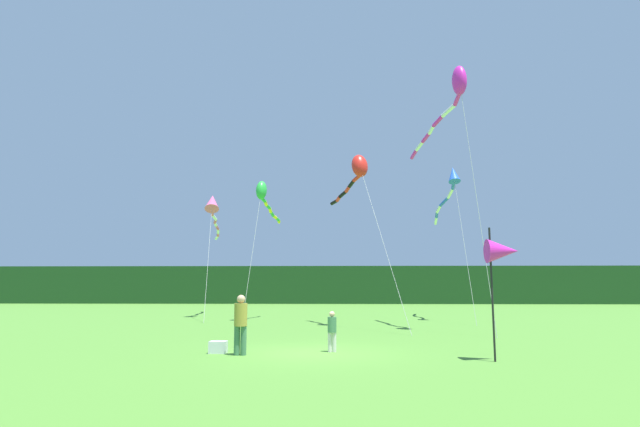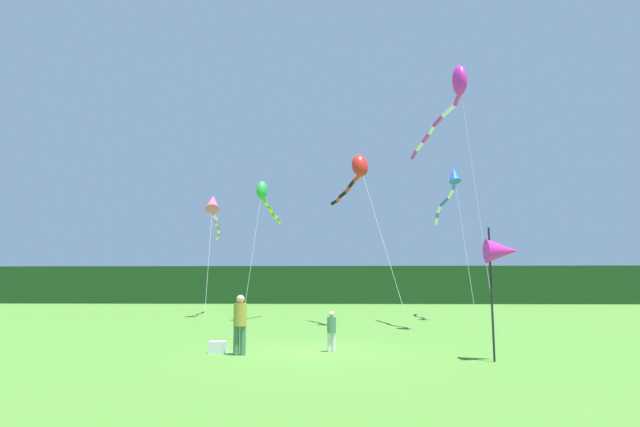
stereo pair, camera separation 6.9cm
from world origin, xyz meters
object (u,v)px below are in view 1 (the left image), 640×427
at_px(person_adult, 241,321).
at_px(kite_red, 357,170).
at_px(banner_flag_pole, 502,252).
at_px(kite_rainbow, 213,207).
at_px(kite_green, 264,195).
at_px(kite_blue, 450,185).
at_px(kite_magenta, 452,94).
at_px(person_child, 332,329).
at_px(cooler_box, 218,347).

xyz_separation_m(person_adult, kite_red, (4.09, 11.08, 7.26)).
height_order(banner_flag_pole, kite_rainbow, kite_rainbow).
height_order(person_adult, kite_green, kite_green).
distance_m(kite_blue, kite_magenta, 8.60).
distance_m(person_adult, kite_magenta, 16.12).
xyz_separation_m(person_child, kite_magenta, (5.91, 7.68, 10.81)).
bearing_deg(kite_magenta, kite_rainbow, 144.20).
height_order(person_child, kite_green, kite_green).
bearing_deg(cooler_box, kite_green, 92.99).
distance_m(banner_flag_pole, kite_magenta, 12.85).
bearing_deg(kite_green, kite_blue, 6.79).
xyz_separation_m(person_child, kite_red, (1.27, 10.21, 7.56)).
distance_m(kite_red, kite_green, 6.93).
height_order(kite_red, kite_blue, kite_blue).
bearing_deg(banner_flag_pole, kite_red, 106.88).
xyz_separation_m(cooler_box, kite_green, (-0.76, 14.56, 7.44)).
xyz_separation_m(banner_flag_pole, kite_magenta, (0.95, 9.62, 8.46)).
height_order(banner_flag_pole, kite_green, kite_green).
height_order(person_child, kite_magenta, kite_magenta).
relative_size(kite_red, kite_blue, 0.91).
distance_m(person_child, kite_blue, 18.87).
bearing_deg(kite_blue, kite_magenta, -100.31).
height_order(person_adult, kite_magenta, kite_magenta).
bearing_deg(kite_blue, kite_red, -138.56).
relative_size(person_child, kite_magenta, 0.10).
bearing_deg(kite_blue, cooler_box, -124.48).
bearing_deg(banner_flag_pole, cooler_box, 169.69).
distance_m(banner_flag_pole, kite_green, 19.18).
relative_size(banner_flag_pole, kite_magenta, 0.30).
bearing_deg(person_adult, kite_green, 95.89).
xyz_separation_m(person_child, kite_rainbow, (-8.46, 18.04, 6.76)).
bearing_deg(cooler_box, kite_rainbow, 104.73).
height_order(kite_blue, kite_rainbow, kite_blue).
distance_m(person_adult, cooler_box, 1.25).
distance_m(person_adult, kite_green, 16.51).
distance_m(kite_red, kite_rainbow, 12.51).
height_order(person_child, banner_flag_pole, banner_flag_pole).
distance_m(cooler_box, kite_magenta, 16.87).
xyz_separation_m(cooler_box, kite_red, (4.88, 10.59, 8.10)).
bearing_deg(kite_rainbow, person_child, -64.88).
xyz_separation_m(banner_flag_pole, kite_red, (-3.69, 12.15, 5.20)).
relative_size(banner_flag_pole, kite_green, 0.45).
bearing_deg(person_child, kite_red, 82.92).
xyz_separation_m(person_adult, kite_magenta, (8.73, 8.55, 10.51)).
bearing_deg(kite_red, cooler_box, -114.74).
distance_m(cooler_box, kite_green, 16.37).
bearing_deg(kite_green, kite_rainbow, 136.59).
bearing_deg(kite_red, person_child, -97.08).
height_order(banner_flag_pole, kite_blue, kite_blue).
bearing_deg(kite_magenta, person_child, -127.59).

